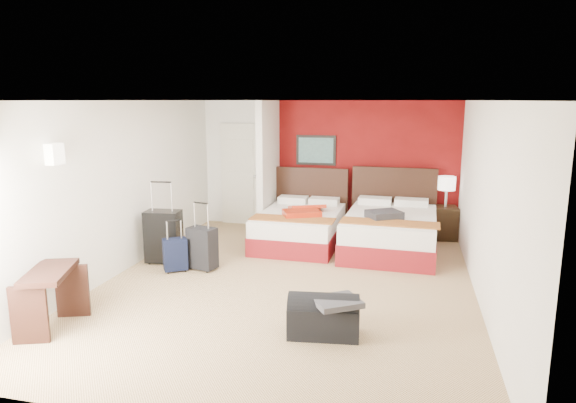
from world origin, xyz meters
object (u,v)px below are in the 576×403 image
(bed_right, at_px, (390,233))
(suitcase_charcoal, at_px, (202,250))
(suitcase_black, at_px, (164,238))
(table_lamp, at_px, (446,192))
(bed_left, at_px, (300,228))
(suitcase_navy, at_px, (175,256))
(desk, at_px, (52,300))
(red_suitcase_open, at_px, (304,211))
(duffel_bag, at_px, (323,318))
(nightstand, at_px, (444,223))

(bed_right, height_order, suitcase_charcoal, bed_right)
(suitcase_black, distance_m, suitcase_charcoal, 0.73)
(table_lamp, height_order, suitcase_charcoal, table_lamp)
(bed_left, xyz_separation_m, suitcase_navy, (-1.49, -1.85, -0.06))
(bed_left, height_order, suitcase_charcoal, suitcase_charcoal)
(bed_left, xyz_separation_m, table_lamp, (2.50, 0.97, 0.59))
(bed_left, bearing_deg, desk, -115.18)
(bed_right, distance_m, table_lamp, 1.50)
(bed_right, bearing_deg, table_lamp, 50.19)
(red_suitcase_open, distance_m, duffel_bag, 3.44)
(red_suitcase_open, height_order, suitcase_charcoal, red_suitcase_open)
(bed_right, xyz_separation_m, suitcase_charcoal, (-2.70, -1.60, -0.01))
(red_suitcase_open, distance_m, suitcase_charcoal, 2.02)
(table_lamp, bearing_deg, desk, -132.06)
(bed_left, distance_m, suitcase_black, 2.38)
(nightstand, distance_m, suitcase_charcoal, 4.49)
(suitcase_black, bearing_deg, bed_right, 17.11)
(suitcase_black, height_order, duffel_bag, suitcase_black)
(nightstand, distance_m, suitcase_navy, 4.88)
(duffel_bag, relative_size, desk, 0.92)
(suitcase_charcoal, height_order, desk, desk)
(suitcase_black, distance_m, suitcase_navy, 0.52)
(bed_right, distance_m, suitcase_black, 3.70)
(red_suitcase_open, height_order, suitcase_navy, red_suitcase_open)
(nightstand, xyz_separation_m, suitcase_navy, (-3.99, -2.82, -0.07))
(suitcase_black, xyz_separation_m, suitcase_navy, (0.35, -0.34, -0.17))
(suitcase_navy, relative_size, duffel_bag, 0.62)
(bed_left, distance_m, bed_right, 1.57)
(bed_left, relative_size, red_suitcase_open, 2.31)
(suitcase_charcoal, relative_size, desk, 0.74)
(bed_left, relative_size, table_lamp, 3.50)
(duffel_bag, bearing_deg, bed_left, 99.38)
(bed_right, bearing_deg, nightstand, 50.19)
(suitcase_black, bearing_deg, desk, -98.21)
(nightstand, relative_size, suitcase_charcoal, 0.98)
(bed_right, xyz_separation_m, suitcase_navy, (-3.06, -1.79, -0.08))
(bed_right, height_order, red_suitcase_open, red_suitcase_open)
(suitcase_charcoal, bearing_deg, table_lamp, 51.45)
(suitcase_black, distance_m, desk, 2.45)
(suitcase_charcoal, bearing_deg, red_suitcase_open, 67.23)
(bed_right, relative_size, table_lamp, 3.81)
(suitcase_navy, bearing_deg, duffel_bag, -66.52)
(table_lamp, xyz_separation_m, suitcase_navy, (-3.99, -2.82, -0.65))
(bed_right, bearing_deg, suitcase_black, -154.95)
(red_suitcase_open, relative_size, duffel_bag, 1.11)
(red_suitcase_open, xyz_separation_m, duffel_bag, (0.90, -3.29, -0.44))
(suitcase_black, bearing_deg, suitcase_navy, -49.87)
(bed_right, bearing_deg, red_suitcase_open, -176.43)
(nightstand, bearing_deg, red_suitcase_open, -163.54)
(table_lamp, distance_m, suitcase_charcoal, 4.52)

